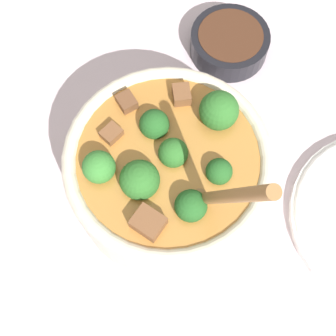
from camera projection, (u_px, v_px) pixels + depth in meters
The scene contains 3 objects.
ground_plane at pixel (168, 188), 0.58m from camera, with size 4.00×4.00×0.00m, color silver.
stew_bowl at pixel (168, 170), 0.52m from camera, with size 0.23×0.23×0.25m.
condiment_bowl at pixel (229, 42), 0.64m from camera, with size 0.11×0.11×0.03m.
Camera 1 is at (0.18, -0.07, 0.55)m, focal length 50.00 mm.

